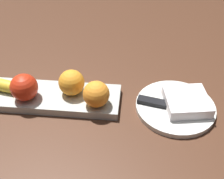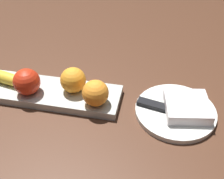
# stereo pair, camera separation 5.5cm
# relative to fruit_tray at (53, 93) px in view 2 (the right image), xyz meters

# --- Properties ---
(ground_plane) EXTENTS (2.40, 2.40, 0.00)m
(ground_plane) POSITION_rel_fruit_tray_xyz_m (-0.01, -0.02, -0.01)
(ground_plane) COLOR #4A2B1B
(fruit_tray) EXTENTS (0.37, 0.12, 0.02)m
(fruit_tray) POSITION_rel_fruit_tray_xyz_m (0.00, 0.00, 0.00)
(fruit_tray) COLOR #B8BEB5
(fruit_tray) RESTS_ON ground_plane
(apple) EXTENTS (0.07, 0.07, 0.07)m
(apple) POSITION_rel_fruit_tray_xyz_m (-0.06, -0.02, 0.05)
(apple) COLOR red
(apple) RESTS_ON fruit_tray
(banana) EXTENTS (0.19, 0.07, 0.03)m
(banana) POSITION_rel_fruit_tray_xyz_m (-0.14, 0.01, 0.03)
(banana) COLOR yellow
(banana) RESTS_ON fruit_tray
(orange_near_apple) EXTENTS (0.07, 0.07, 0.07)m
(orange_near_apple) POSITION_rel_fruit_tray_xyz_m (0.06, 0.01, 0.05)
(orange_near_apple) COLOR orange
(orange_near_apple) RESTS_ON fruit_tray
(orange_near_banana) EXTENTS (0.07, 0.07, 0.07)m
(orange_near_banana) POSITION_rel_fruit_tray_xyz_m (0.13, -0.03, 0.04)
(orange_near_banana) COLOR orange
(orange_near_banana) RESTS_ON fruit_tray
(dinner_plate) EXTENTS (0.21, 0.21, 0.01)m
(dinner_plate) POSITION_rel_fruit_tray_xyz_m (0.33, -0.00, -0.00)
(dinner_plate) COLOR white
(dinner_plate) RESTS_ON ground_plane
(folded_napkin) EXTENTS (0.12, 0.12, 0.03)m
(folded_napkin) POSITION_rel_fruit_tray_xyz_m (0.36, 0.00, 0.02)
(folded_napkin) COLOR white
(folded_napkin) RESTS_ON dinner_plate
(knife) EXTENTS (0.18, 0.06, 0.01)m
(knife) POSITION_rel_fruit_tray_xyz_m (0.29, -0.00, 0.01)
(knife) COLOR silver
(knife) RESTS_ON dinner_plate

